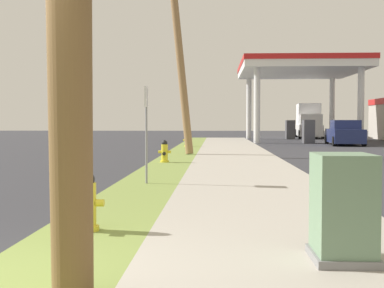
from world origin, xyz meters
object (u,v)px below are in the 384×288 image
Objects in this scene: fire_hydrant_second at (165,153)px; utility_cabinet at (343,212)px; street_sign_post at (146,114)px; utility_pole_midground at (178,36)px; fire_hydrant_nearest at (87,205)px; truck_white_at_forecourt at (309,122)px; fire_hydrant_third at (187,140)px; car_navy_by_near_pump at (345,134)px.

fire_hydrant_second is 0.71× the size of utility_cabinet.
street_sign_post is (-2.77, 6.22, 1.03)m from utility_cabinet.
fire_hydrant_second is 0.08× the size of utility_pole_midground.
fire_hydrant_nearest is 1.00× the size of fire_hydrant_second.
fire_hydrant_nearest is 0.08× the size of utility_pole_midground.
fire_hydrant_third is at bearing -117.51° from truck_white_at_forecourt.
fire_hydrant_nearest is 0.35× the size of street_sign_post.
fire_hydrant_second is 0.16× the size of car_navy_by_near_pump.
fire_hydrant_second is at bearing -90.58° from fire_hydrant_third.
street_sign_post reaches higher than fire_hydrant_nearest.
fire_hydrant_third is at bearing 90.27° from street_sign_post.
fire_hydrant_second is 0.11× the size of truck_white_at_forecourt.
utility_pole_midground is at bearing 99.63° from utility_cabinet.
street_sign_post is (0.07, 4.97, 1.19)m from fire_hydrant_nearest.
fire_hydrant_third is 0.71× the size of utility_cabinet.
truck_white_at_forecourt is (10.10, 30.30, 1.04)m from fire_hydrant_second.
utility_cabinet is (2.96, -12.11, 0.16)m from fire_hydrant_second.
utility_pole_midground is at bearing 88.93° from fire_hydrant_second.
utility_pole_midground is 2.11× the size of car_navy_by_near_pump.
fire_hydrant_second is at bearing -108.43° from truck_white_at_forecourt.
car_navy_by_near_pump is at bearing 58.11° from fire_hydrant_second.
street_sign_post is (0.19, -5.89, 1.19)m from fire_hydrant_second.
car_navy_by_near_pump is at bearing 76.24° from utility_cabinet.
street_sign_post is at bearing -113.92° from car_navy_by_near_pump.
fire_hydrant_second and fire_hydrant_third have the same top height.
fire_hydrant_second is (-0.13, 10.86, 0.00)m from fire_hydrant_nearest.
fire_hydrant_nearest is 0.11× the size of truck_white_at_forecourt.
fire_hydrant_third is (0.11, 11.13, 0.00)m from fire_hydrant_second.
utility_pole_midground is (-0.02, -6.33, 4.63)m from fire_hydrant_third.
car_navy_by_near_pump is at bearing 25.36° from fire_hydrant_third.
utility_cabinet is (2.85, -23.24, 0.16)m from fire_hydrant_third.
fire_hydrant_second is 31.96m from truck_white_at_forecourt.
street_sign_post is at bearing -105.31° from truck_white_at_forecourt.
car_navy_by_near_pump is (9.64, 26.57, 0.28)m from fire_hydrant_nearest.
fire_hydrant_nearest is 1.00× the size of fire_hydrant_third.
utility_pole_midground is 15.22m from car_navy_by_near_pump.
car_navy_by_near_pump is at bearing -91.29° from truck_white_at_forecourt.
truck_white_at_forecourt is at bearing 74.69° from street_sign_post.
fire_hydrant_second is at bearing -121.89° from car_navy_by_near_pump.
fire_hydrant_third is 21.65m from truck_white_at_forecourt.
truck_white_at_forecourt is at bearing 68.57° from utility_pole_midground.
utility_pole_midground is at bearing -131.59° from car_navy_by_near_pump.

